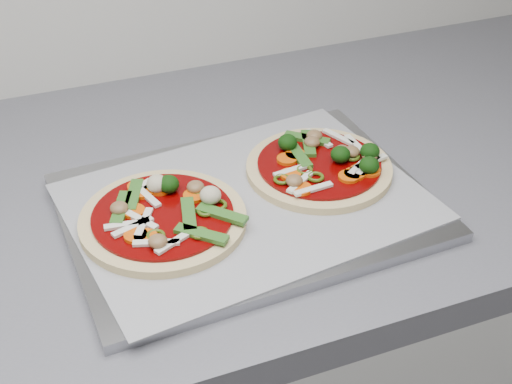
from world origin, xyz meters
name	(u,v)px	position (x,y,z in m)	size (l,w,h in m)	color
baking_tray	(247,207)	(0.37, 1.22, 0.91)	(0.41, 0.30, 0.01)	#98999E
parchment	(247,201)	(0.37, 1.22, 0.91)	(0.39, 0.28, 0.00)	#9A9A9F
pizza_left	(164,216)	(0.27, 1.21, 0.92)	(0.21, 0.21, 0.03)	#EFCD87
pizza_right	(322,165)	(0.48, 1.24, 0.92)	(0.19, 0.19, 0.03)	#EFCD87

